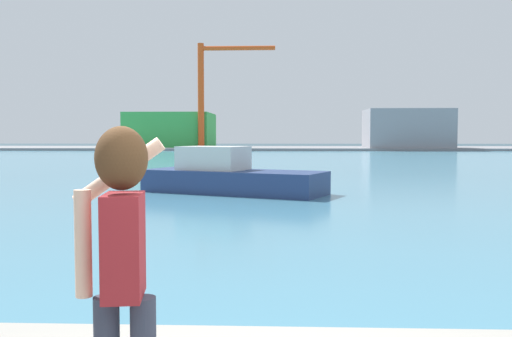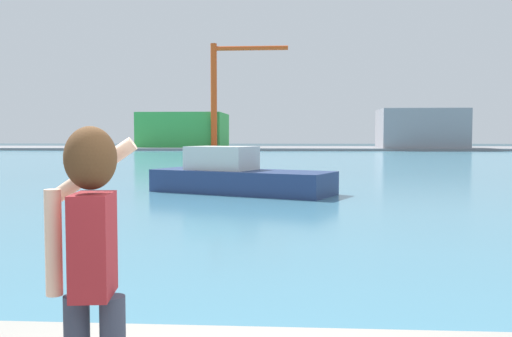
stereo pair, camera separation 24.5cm
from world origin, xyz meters
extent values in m
plane|color=#334751|center=(0.00, 50.00, 0.00)|extent=(220.00, 220.00, 0.00)
cube|color=teal|center=(0.00, 52.00, 0.01)|extent=(140.00, 100.00, 0.02)
cube|color=gray|center=(0.00, 92.00, 0.20)|extent=(140.00, 20.00, 0.39)
cube|color=maroon|center=(-1.09, 0.07, 1.73)|extent=(0.24, 0.36, 0.56)
sphere|color=#E0B293|center=(-1.09, 0.07, 2.19)|extent=(0.22, 0.22, 0.22)
ellipsoid|color=#472D19|center=(-1.09, 0.05, 2.20)|extent=(0.28, 0.26, 0.34)
cylinder|color=#E0B293|center=(-1.31, 0.07, 1.74)|extent=(0.09, 0.09, 0.58)
cylinder|color=#E0B293|center=(-1.17, 0.28, 2.11)|extent=(0.53, 0.15, 0.40)
cube|color=black|center=(-1.18, 0.40, 2.28)|extent=(0.02, 0.07, 0.14)
cube|color=navy|center=(-2.06, 19.42, 0.48)|extent=(7.70, 5.17, 0.91)
cube|color=silver|center=(-2.91, 19.79, 1.41)|extent=(3.09, 2.70, 0.95)
cube|color=green|center=(-18.81, 93.57, 3.29)|extent=(14.03, 13.35, 5.79)
cube|color=gray|center=(20.12, 86.89, 3.43)|extent=(13.05, 8.58, 6.08)
cylinder|color=#D84C19|center=(-12.62, 86.27, 8.66)|extent=(1.00, 1.00, 16.52)
cylinder|color=#D84C19|center=(-6.73, 86.21, 16.12)|extent=(11.79, 0.81, 0.70)
camera|label=1|loc=(-0.26, -2.87, 2.32)|focal=39.34mm
camera|label=2|loc=(-0.01, -2.86, 2.32)|focal=39.34mm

